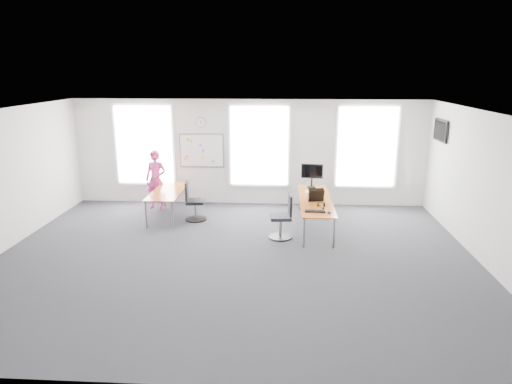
# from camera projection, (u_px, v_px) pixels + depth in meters

# --- Properties ---
(floor) EXTENTS (10.00, 10.00, 0.00)m
(floor) POSITION_uv_depth(u_px,v_px,m) (235.00, 258.00, 9.51)
(floor) COLOR #28282D
(floor) RESTS_ON ground
(ceiling) EXTENTS (10.00, 10.00, 0.00)m
(ceiling) POSITION_uv_depth(u_px,v_px,m) (233.00, 112.00, 8.73)
(ceiling) COLOR white
(ceiling) RESTS_ON ground
(wall_back) EXTENTS (10.00, 0.00, 10.00)m
(wall_back) POSITION_uv_depth(u_px,v_px,m) (249.00, 153.00, 12.97)
(wall_back) COLOR white
(wall_back) RESTS_ON ground
(wall_front) EXTENTS (10.00, 0.00, 10.00)m
(wall_front) POSITION_uv_depth(u_px,v_px,m) (197.00, 275.00, 5.26)
(wall_front) COLOR white
(wall_front) RESTS_ON ground
(wall_right) EXTENTS (0.00, 10.00, 10.00)m
(wall_right) POSITION_uv_depth(u_px,v_px,m) (490.00, 192.00, 8.83)
(wall_right) COLOR white
(wall_right) RESTS_ON ground
(window_left) EXTENTS (1.60, 0.06, 2.20)m
(window_left) POSITION_uv_depth(u_px,v_px,m) (145.00, 145.00, 13.06)
(window_left) COLOR white
(window_left) RESTS_ON wall_back
(window_mid) EXTENTS (1.60, 0.06, 2.20)m
(window_mid) POSITION_uv_depth(u_px,v_px,m) (259.00, 146.00, 12.87)
(window_mid) COLOR white
(window_mid) RESTS_ON wall_back
(window_right) EXTENTS (1.60, 0.06, 2.20)m
(window_right) POSITION_uv_depth(u_px,v_px,m) (367.00, 147.00, 12.70)
(window_right) COLOR white
(window_right) RESTS_ON wall_back
(desk_right) EXTENTS (0.77, 2.90, 0.71)m
(desk_right) POSITION_uv_depth(u_px,v_px,m) (315.00, 201.00, 11.21)
(desk_right) COLOR #BD6815
(desk_right) RESTS_ON ground
(desk_left) EXTENTS (0.78, 1.94, 0.71)m
(desk_left) POSITION_uv_depth(u_px,v_px,m) (168.00, 193.00, 11.99)
(desk_left) COLOR #BD6815
(desk_left) RESTS_ON ground
(chair_right) EXTENTS (0.56, 0.56, 1.04)m
(chair_right) POSITION_uv_depth(u_px,v_px,m) (283.00, 219.00, 10.52)
(chair_right) COLOR black
(chair_right) RESTS_ON ground
(chair_left) EXTENTS (0.55, 0.55, 1.03)m
(chair_left) POSITION_uv_depth(u_px,v_px,m) (193.00, 203.00, 11.77)
(chair_left) COLOR black
(chair_left) RESTS_ON ground
(person) EXTENTS (0.65, 0.48, 1.65)m
(person) POSITION_uv_depth(u_px,v_px,m) (156.00, 180.00, 12.67)
(person) COLOR #CF347C
(person) RESTS_ON ground
(whiteboard) EXTENTS (1.20, 0.03, 0.90)m
(whiteboard) POSITION_uv_depth(u_px,v_px,m) (202.00, 151.00, 13.01)
(whiteboard) COLOR white
(whiteboard) RESTS_ON wall_back
(wall_clock) EXTENTS (0.30, 0.04, 0.30)m
(wall_clock) POSITION_uv_depth(u_px,v_px,m) (201.00, 122.00, 12.80)
(wall_clock) COLOR gray
(wall_clock) RESTS_ON wall_back
(tv) EXTENTS (0.06, 0.90, 0.55)m
(tv) POSITION_uv_depth(u_px,v_px,m) (441.00, 130.00, 11.51)
(tv) COLOR black
(tv) RESTS_ON wall_right
(keyboard) EXTENTS (0.47, 0.18, 0.02)m
(keyboard) POSITION_uv_depth(u_px,v_px,m) (315.00, 211.00, 10.23)
(keyboard) COLOR black
(keyboard) RESTS_ON desk_right
(mouse) EXTENTS (0.11, 0.14, 0.05)m
(mouse) POSITION_uv_depth(u_px,v_px,m) (329.00, 212.00, 10.12)
(mouse) COLOR black
(mouse) RESTS_ON desk_right
(lens_cap) EXTENTS (0.07, 0.07, 0.01)m
(lens_cap) POSITION_uv_depth(u_px,v_px,m) (323.00, 208.00, 10.47)
(lens_cap) COLOR black
(lens_cap) RESTS_ON desk_right
(headphones) EXTENTS (0.18, 0.10, 0.11)m
(headphones) POSITION_uv_depth(u_px,v_px,m) (321.00, 204.00, 10.61)
(headphones) COLOR black
(headphones) RESTS_ON desk_right
(laptop_sleeve) EXTENTS (0.39, 0.27, 0.31)m
(laptop_sleeve) POSITION_uv_depth(u_px,v_px,m) (316.00, 195.00, 10.99)
(laptop_sleeve) COLOR black
(laptop_sleeve) RESTS_ON desk_right
(paper_stack) EXTENTS (0.36, 0.29, 0.12)m
(paper_stack) POSITION_uv_depth(u_px,v_px,m) (313.00, 194.00, 11.49)
(paper_stack) COLOR beige
(paper_stack) RESTS_ON desk_right
(monitor) EXTENTS (0.58, 0.24, 0.64)m
(monitor) POSITION_uv_depth(u_px,v_px,m) (312.00, 173.00, 12.22)
(monitor) COLOR black
(monitor) RESTS_ON desk_right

